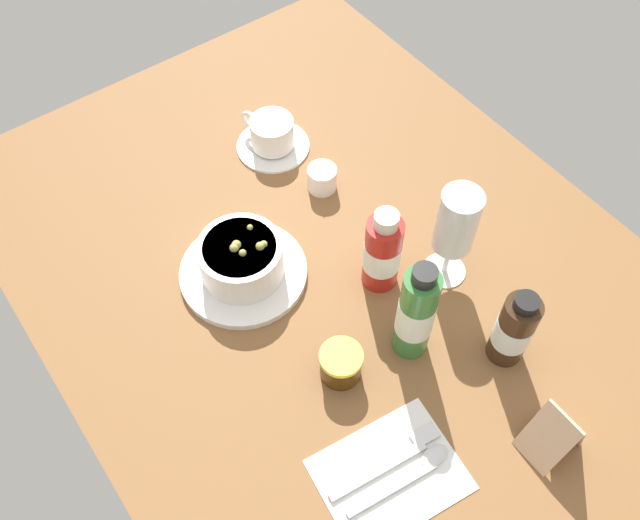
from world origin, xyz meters
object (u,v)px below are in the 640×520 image
coffee_cup (272,135)px  menu_card (556,431)px  porridge_bowl (242,262)px  creamer_jug (322,179)px  sauce_bottle_brown (514,329)px  cutlery_setting (393,473)px  jam_jar (341,364)px  wine_glass (456,225)px  sauce_bottle_red (382,252)px  sauce_bottle_green (416,313)px

coffee_cup → menu_card: size_ratio=1.34×
porridge_bowl → creamer_jug: (-6.79, 19.77, -1.31)cm
creamer_jug → sauce_bottle_brown: bearing=3.6°
cutlery_setting → jam_jar: bearing=168.1°
cutlery_setting → coffee_cup: coffee_cup is taller
cutlery_setting → wine_glass: (-18.97, 26.02, 11.17)cm
jam_jar → menu_card: size_ratio=0.63×
creamer_jug → jam_jar: (28.25, -17.87, 0.43)cm
cutlery_setting → menu_card: size_ratio=2.07×
porridge_bowl → cutlery_setting: size_ratio=0.99×
creamer_jug → sauce_bottle_red: size_ratio=0.35×
cutlery_setting → wine_glass: bearing=126.1°
creamer_jug → sauce_bottle_red: 20.36cm
porridge_bowl → sauce_bottle_red: sauce_bottle_red is taller
sauce_bottle_green → sauce_bottle_brown: size_ratio=1.33×
coffee_cup → menu_card: menu_card is taller
wine_glass → sauce_bottle_brown: (15.09, -2.54, -4.99)cm
wine_glass → cutlery_setting: bearing=-53.9°
wine_glass → coffee_cup: bearing=-170.2°
sauce_bottle_green → coffee_cup: bearing=172.0°
porridge_bowl → sauce_bottle_green: bearing=27.5°
sauce_bottle_brown → wine_glass: bearing=170.5°
wine_glass → menu_card: wine_glass is taller
porridge_bowl → coffee_cup: 26.66cm
jam_jar → sauce_bottle_brown: (11.12, 20.33, 3.80)cm
coffee_cup → wine_glass: bearing=9.8°
wine_glass → sauce_bottle_red: wine_glass is taller
wine_glass → sauce_bottle_brown: 16.09cm
jam_jar → sauce_bottle_brown: 23.48cm
sauce_bottle_brown → porridge_bowl: bearing=-145.7°
jam_jar → wine_glass: bearing=99.9°
coffee_cup → sauce_bottle_brown: 52.08cm
porridge_bowl → menu_card: bearing=20.7°
cutlery_setting → sauce_bottle_brown: sauce_bottle_brown is taller
menu_card → sauce_bottle_red: bearing=-177.9°
creamer_jug → menu_card: (52.17, -2.59, 2.43)cm
sauce_bottle_green → wine_glass: bearing=116.9°
cutlery_setting → sauce_bottle_red: 30.11cm
sauce_bottle_green → menu_card: size_ratio=1.99×
porridge_bowl → wine_glass: size_ratio=1.09×
cutlery_setting → coffee_cup: (-55.69, 19.70, 2.48)cm
coffee_cup → sauce_bottle_green: bearing=-8.0°
creamer_jug → wine_glass: bearing=11.6°
porridge_bowl → jam_jar: size_ratio=3.22×
sauce_bottle_brown → sauce_bottle_red: sauce_bottle_red is taller
cutlery_setting → menu_card: 20.95cm
jam_jar → menu_card: 28.45cm
menu_card → wine_glass: bearing=164.8°
jam_jar → sauce_bottle_red: size_ratio=0.39×
coffee_cup → wine_glass: wine_glass is taller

